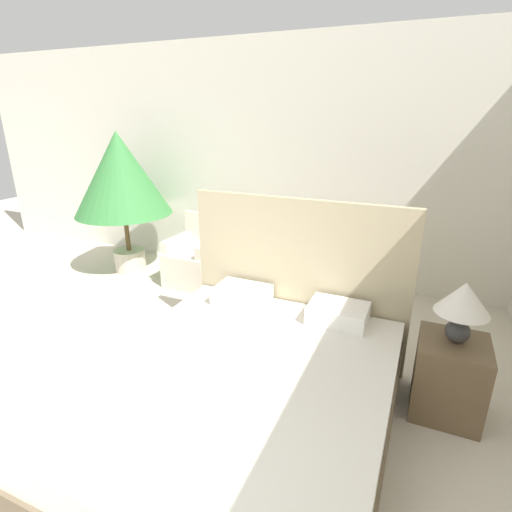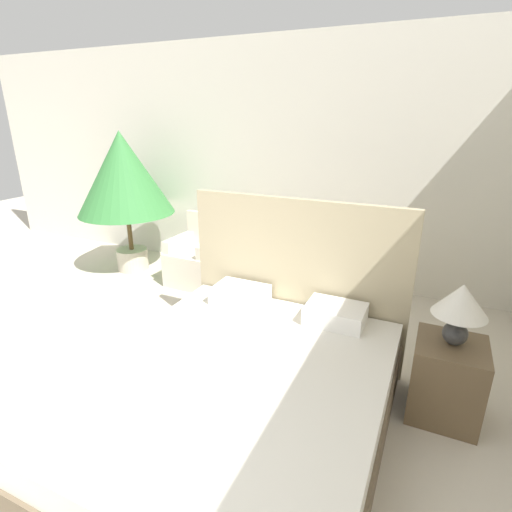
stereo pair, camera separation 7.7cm
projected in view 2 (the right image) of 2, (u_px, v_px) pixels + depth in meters
name	position (u px, v px, depth m)	size (l,w,h in m)	color
wall_back	(286.00, 164.00, 4.92)	(10.00, 0.06, 2.90)	silver
bed	(242.00, 392.00, 2.66)	(1.86, 2.24, 1.40)	brown
armchair_near_window_left	(197.00, 261.00, 5.04)	(0.61, 0.65, 0.85)	beige
armchair_near_window_right	(262.00, 273.00, 4.69)	(0.67, 0.71, 0.85)	beige
potted_palm	(123.00, 176.00, 5.11)	(1.23, 1.23, 1.84)	beige
nightstand	(446.00, 380.00, 2.79)	(0.46, 0.46, 0.57)	brown
table_lamp	(461.00, 304.00, 2.60)	(0.35, 0.35, 0.44)	#333333
side_table	(228.00, 270.00, 4.88)	(0.38, 0.38, 0.46)	gold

